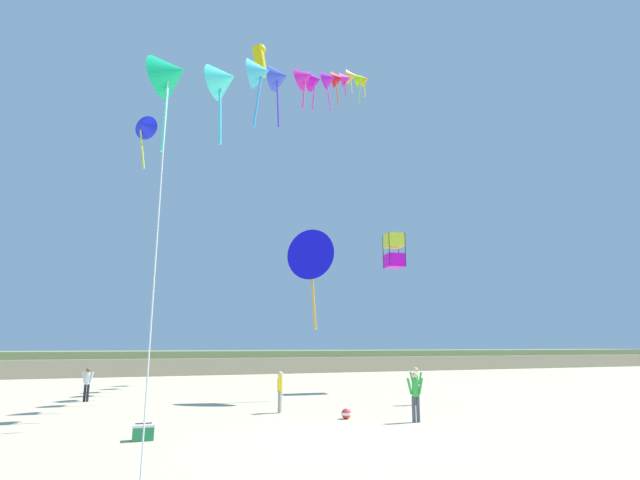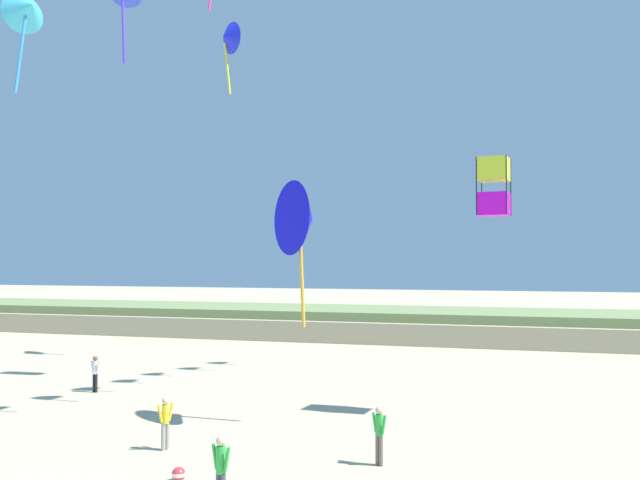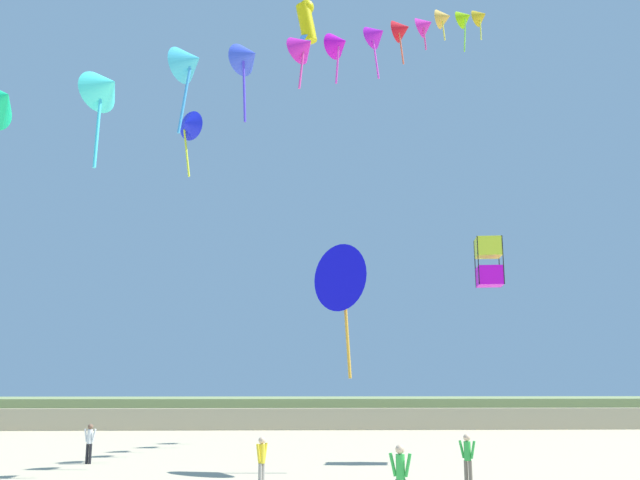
# 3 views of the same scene
# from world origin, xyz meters

# --- Properties ---
(dune_ridge) EXTENTS (120.00, 10.26, 2.08)m
(dune_ridge) POSITION_xyz_m (0.00, 38.17, 1.03)
(dune_ridge) COLOR tan
(dune_ridge) RESTS_ON ground
(person_near_left) EXTENTS (0.37, 0.50, 1.58)m
(person_near_left) POSITION_xyz_m (-0.38, 6.63, 0.91)
(person_near_left) COLOR gray
(person_near_left) RESTS_ON ground
(person_near_right) EXTENTS (0.58, 0.30, 1.69)m
(person_near_right) POSITION_xyz_m (3.28, 2.56, 0.98)
(person_near_right) COLOR #474C56
(person_near_right) RESTS_ON ground
(person_mid_center) EXTENTS (0.55, 0.21, 1.56)m
(person_mid_center) POSITION_xyz_m (-7.71, 13.75, 0.90)
(person_mid_center) COLOR black
(person_mid_center) RESTS_ON ground
(person_far_left) EXTENTS (0.50, 0.40, 1.62)m
(person_far_left) POSITION_xyz_m (6.06, 6.94, 0.94)
(person_far_left) COLOR #726656
(person_far_left) RESTS_ON ground
(kite_banner_string) EXTENTS (19.13, 27.14, 26.24)m
(kite_banner_string) POSITION_xyz_m (3.15, 10.90, 17.42)
(kite_banner_string) COLOR #11C87B
(large_kite_low_lead) EXTENTS (1.89, 1.60, 4.23)m
(large_kite_low_lead) POSITION_xyz_m (-5.98, 23.57, 18.39)
(large_kite_low_lead) COLOR #1822EF
(large_kite_mid_trail) EXTENTS (1.22, 1.22, 2.10)m
(large_kite_mid_trail) POSITION_xyz_m (8.99, 13.57, 8.34)
(large_kite_mid_trail) COLOR #CD0CD4
(large_kite_high_solo) EXTENTS (2.53, 2.47, 5.09)m
(large_kite_high_solo) POSITION_xyz_m (2.58, 10.76, 7.12)
(large_kite_high_solo) COLOR #0E0DDE
(large_kite_outer_drift) EXTENTS (1.30, 1.01, 2.75)m
(large_kite_outer_drift) POSITION_xyz_m (1.06, 17.29, 21.74)
(large_kite_outer_drift) COLOR #CEC00C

